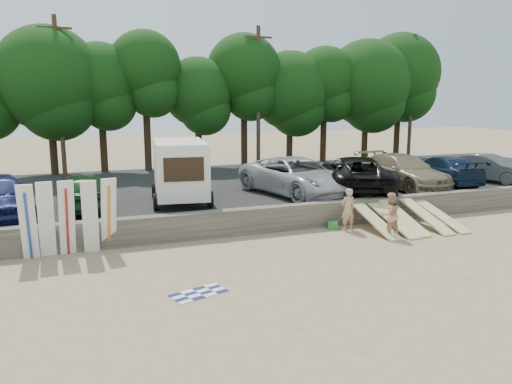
% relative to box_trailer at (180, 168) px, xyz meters
% --- Properties ---
extents(ground, '(120.00, 120.00, 0.00)m').
position_rel_box_trailer_xyz_m(ground, '(5.28, -6.48, -2.20)').
color(ground, tan).
rests_on(ground, ground).
extents(seawall, '(44.00, 0.50, 1.00)m').
position_rel_box_trailer_xyz_m(seawall, '(5.28, -3.48, -1.70)').
color(seawall, '#6B6356').
rests_on(seawall, ground).
extents(parking_lot, '(44.00, 14.50, 0.70)m').
position_rel_box_trailer_xyz_m(parking_lot, '(5.28, 4.02, -1.85)').
color(parking_lot, '#282828').
rests_on(parking_lot, ground).
extents(treeline, '(33.62, 6.64, 9.35)m').
position_rel_box_trailer_xyz_m(treeline, '(6.59, 10.93, 4.15)').
color(treeline, '#382616').
rests_on(treeline, parking_lot).
extents(utility_poles, '(25.80, 0.26, 9.00)m').
position_rel_box_trailer_xyz_m(utility_poles, '(7.28, 9.52, 3.23)').
color(utility_poles, '#473321').
rests_on(utility_poles, parking_lot).
extents(box_trailer, '(2.86, 4.45, 2.68)m').
position_rel_box_trailer_xyz_m(box_trailer, '(0.00, 0.00, 0.00)').
color(box_trailer, white).
rests_on(box_trailer, parking_lot).
extents(car_1, '(2.17, 4.61, 1.52)m').
position_rel_box_trailer_xyz_m(car_1, '(-4.03, 0.08, -0.74)').
color(car_1, '#133616').
rests_on(car_1, parking_lot).
extents(car_2, '(4.29, 6.78, 1.74)m').
position_rel_box_trailer_xyz_m(car_2, '(5.48, -0.17, -0.63)').
color(car_2, '#AFAFB4').
rests_on(car_2, parking_lot).
extents(car_3, '(5.00, 6.87, 1.74)m').
position_rel_box_trailer_xyz_m(car_3, '(8.42, -0.55, -0.63)').
color(car_3, black).
rests_on(car_3, parking_lot).
extents(car_4, '(2.70, 5.91, 1.68)m').
position_rel_box_trailer_xyz_m(car_4, '(11.32, -0.36, -0.66)').
color(car_4, '#8E7A5A').
rests_on(car_4, parking_lot).
extents(car_5, '(2.82, 5.44, 1.51)m').
position_rel_box_trailer_xyz_m(car_5, '(13.96, -0.25, -0.75)').
color(car_5, '#0D1B31').
rests_on(car_5, parking_lot).
extents(car_6, '(3.09, 4.70, 1.46)m').
position_rel_box_trailer_xyz_m(car_6, '(16.99, -0.35, -0.77)').
color(car_6, '#535659').
rests_on(car_6, parking_lot).
extents(surfboard_upright_0, '(0.53, 0.67, 2.55)m').
position_rel_box_trailer_xyz_m(surfboard_upright_0, '(-5.82, -4.11, -0.93)').
color(surfboard_upright_0, white).
rests_on(surfboard_upright_0, ground).
extents(surfboard_upright_1, '(0.53, 0.57, 2.57)m').
position_rel_box_trailer_xyz_m(surfboard_upright_1, '(-5.29, -3.97, -0.92)').
color(surfboard_upright_1, white).
rests_on(surfboard_upright_1, ground).
extents(surfboard_upright_2, '(0.56, 0.58, 2.57)m').
position_rel_box_trailer_xyz_m(surfboard_upright_2, '(-4.66, -3.97, -0.92)').
color(surfboard_upright_2, white).
rests_on(surfboard_upright_2, ground).
extents(surfboard_upright_3, '(0.52, 0.65, 2.55)m').
position_rel_box_trailer_xyz_m(surfboard_upright_3, '(-3.93, -4.09, -0.93)').
color(surfboard_upright_3, white).
rests_on(surfboard_upright_3, ground).
extents(surfboard_upright_4, '(0.58, 0.66, 2.56)m').
position_rel_box_trailer_xyz_m(surfboard_upright_4, '(-3.32, -3.87, -0.92)').
color(surfboard_upright_4, white).
rests_on(surfboard_upright_4, ground).
extents(surfboard_low_0, '(0.56, 2.89, 0.94)m').
position_rel_box_trailer_xyz_m(surfboard_low_0, '(6.60, -5.03, -1.73)').
color(surfboard_low_0, '#D7CB87').
rests_on(surfboard_low_0, ground).
extents(surfboard_low_1, '(0.56, 2.91, 0.88)m').
position_rel_box_trailer_xyz_m(surfboard_low_1, '(7.38, -5.10, -1.76)').
color(surfboard_low_1, '#D7CB87').
rests_on(surfboard_low_1, ground).
extents(surfboard_low_2, '(0.56, 2.88, 0.99)m').
position_rel_box_trailer_xyz_m(surfboard_low_2, '(7.92, -5.04, -1.71)').
color(surfboard_low_2, '#D7CB87').
rests_on(surfboard_low_2, ground).
extents(surfboard_low_3, '(0.56, 2.89, 0.94)m').
position_rel_box_trailer_xyz_m(surfboard_low_3, '(8.94, -5.17, -1.73)').
color(surfboard_low_3, '#D7CB87').
rests_on(surfboard_low_3, ground).
extents(surfboard_low_4, '(0.56, 2.93, 0.80)m').
position_rel_box_trailer_xyz_m(surfboard_low_4, '(9.73, -5.15, -1.80)').
color(surfboard_low_4, '#D7CB87').
rests_on(surfboard_low_4, ground).
extents(beachgoer_a, '(0.63, 0.42, 1.69)m').
position_rel_box_trailer_xyz_m(beachgoer_a, '(5.74, -4.40, -1.36)').
color(beachgoer_a, tan).
rests_on(beachgoer_a, ground).
extents(beachgoer_b, '(0.86, 0.69, 1.71)m').
position_rel_box_trailer_xyz_m(beachgoer_b, '(6.67, -5.86, -1.34)').
color(beachgoer_b, tan).
rests_on(beachgoer_b, ground).
extents(cooler, '(0.47, 0.43, 0.32)m').
position_rel_box_trailer_xyz_m(cooler, '(5.26, -4.08, -2.04)').
color(cooler, '#238330').
rests_on(cooler, ground).
extents(gear_bag, '(0.32, 0.28, 0.22)m').
position_rel_box_trailer_xyz_m(gear_bag, '(7.49, -4.08, -2.09)').
color(gear_bag, orange).
rests_on(gear_bag, ground).
extents(beach_towel, '(1.88, 1.88, 0.00)m').
position_rel_box_trailer_xyz_m(beach_towel, '(-1.44, -8.73, -2.19)').
color(beach_towel, white).
rests_on(beach_towel, ground).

